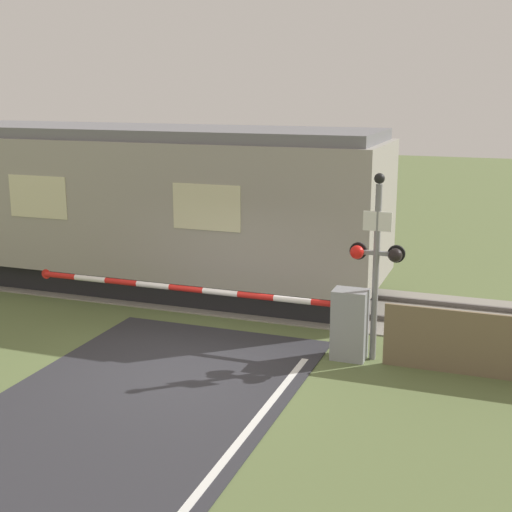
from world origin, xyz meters
TOP-DOWN VIEW (x-y plane):
  - ground_plane at (0.00, 0.00)m, footprint 80.00×80.00m
  - track_bed at (0.00, 4.28)m, footprint 36.00×3.20m
  - train at (-4.82, 4.28)m, footprint 14.93×3.10m
  - crossing_barrier at (2.03, 1.35)m, footprint 6.71×0.44m
  - signal_post at (3.02, 1.46)m, footprint 0.96×0.26m
  - roadside_fence at (5.10, 1.31)m, footprint 3.74×0.06m

SIDE VIEW (x-z plane):
  - ground_plane at x=0.00m, z-range 0.00..0.00m
  - track_bed at x=0.00m, z-range -0.04..0.09m
  - roadside_fence at x=5.10m, z-range 0.00..1.10m
  - crossing_barrier at x=2.03m, z-range 0.07..1.33m
  - signal_post at x=3.02m, z-range 0.23..3.52m
  - train at x=-4.82m, z-range 0.05..3.85m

